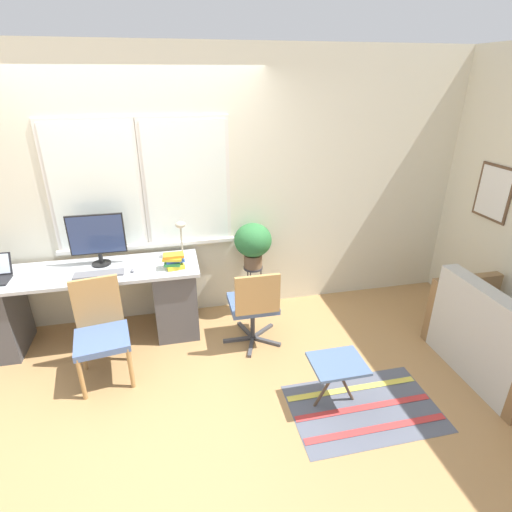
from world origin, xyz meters
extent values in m
plane|color=tan|center=(0.00, 0.00, 0.00)|extent=(14.00, 14.00, 0.00)
cube|color=beige|center=(0.00, 0.68, 1.35)|extent=(9.00, 0.06, 2.70)
cube|color=silver|center=(-0.39, 0.64, 1.45)|extent=(0.85, 0.02, 1.26)
cube|color=white|center=(-0.39, 0.63, 1.45)|extent=(0.78, 0.01, 1.19)
cube|color=silver|center=(0.47, 0.64, 1.45)|extent=(0.85, 0.02, 1.26)
cube|color=white|center=(0.47, 0.63, 1.45)|extent=(0.78, 0.01, 1.19)
cube|color=silver|center=(0.04, 0.65, 0.83)|extent=(1.76, 0.11, 0.04)
cube|color=beige|center=(3.45, 0.00, 1.35)|extent=(0.06, 9.00, 2.70)
cube|color=brown|center=(3.41, -0.04, 1.36)|extent=(0.02, 0.43, 0.54)
cube|color=white|center=(3.40, -0.04, 1.36)|extent=(0.01, 0.38, 0.49)
cube|color=#B2B7BC|center=(-0.56, 0.30, 0.74)|extent=(2.12, 0.60, 0.03)
cube|color=#4C4C51|center=(0.26, 0.30, 0.36)|extent=(0.40, 0.52, 0.73)
cylinder|color=black|center=(-0.40, 0.42, 0.77)|extent=(0.17, 0.17, 0.02)
cylinder|color=black|center=(-0.40, 0.42, 0.83)|extent=(0.04, 0.04, 0.11)
cube|color=black|center=(-0.40, 0.42, 1.07)|extent=(0.51, 0.02, 0.39)
cube|color=navy|center=(-0.40, 0.41, 1.07)|extent=(0.48, 0.01, 0.36)
cube|color=slate|center=(-0.40, 0.19, 0.77)|extent=(0.44, 0.13, 0.02)
ellipsoid|color=slate|center=(-0.10, 0.18, 0.77)|extent=(0.03, 0.06, 0.03)
cylinder|color=#BCB299|center=(0.37, 0.42, 0.76)|extent=(0.14, 0.14, 0.01)
cylinder|color=#BCB299|center=(0.37, 0.42, 0.93)|extent=(0.02, 0.02, 0.31)
ellipsoid|color=#BCB299|center=(0.37, 0.42, 1.10)|extent=(0.10, 0.10, 0.07)
cube|color=yellow|center=(0.28, 0.19, 0.78)|extent=(0.18, 0.17, 0.04)
cube|color=green|center=(0.26, 0.18, 0.81)|extent=(0.16, 0.14, 0.03)
cube|color=#2851B2|center=(0.29, 0.19, 0.84)|extent=(0.18, 0.12, 0.03)
cube|color=yellow|center=(0.27, 0.17, 0.87)|extent=(0.19, 0.15, 0.03)
cube|color=orange|center=(0.28, 0.18, 0.89)|extent=(0.19, 0.12, 0.03)
cylinder|color=#B2844C|center=(-0.53, -0.54, 0.20)|extent=(0.04, 0.04, 0.40)
cylinder|color=#B2844C|center=(-0.15, -0.49, 0.20)|extent=(0.04, 0.04, 0.40)
cylinder|color=#B2844C|center=(-0.58, -0.17, 0.20)|extent=(0.04, 0.04, 0.40)
cylinder|color=#B2844C|center=(-0.21, -0.11, 0.20)|extent=(0.04, 0.04, 0.40)
cube|color=#4C6699|center=(-0.37, -0.33, 0.40)|extent=(0.49, 0.47, 0.06)
cube|color=#B2844C|center=(-0.40, -0.11, 0.65)|extent=(0.39, 0.09, 0.44)
cube|color=#47474C|center=(0.83, -0.04, 0.01)|extent=(0.30, 0.04, 0.03)
cube|color=#47474C|center=(0.93, -0.19, 0.01)|extent=(0.13, 0.30, 0.03)
cube|color=#47474C|center=(1.10, -0.13, 0.01)|extent=(0.26, 0.21, 0.03)
cube|color=#47474C|center=(1.10, 0.04, 0.01)|extent=(0.26, 0.20, 0.03)
cube|color=#47474C|center=(0.93, 0.10, 0.01)|extent=(0.13, 0.30, 0.03)
cylinder|color=#333338|center=(0.98, -0.05, 0.21)|extent=(0.04, 0.04, 0.35)
cube|color=#4C6699|center=(0.98, -0.05, 0.41)|extent=(0.44, 0.42, 0.06)
cube|color=#B2844C|center=(0.98, -0.27, 0.63)|extent=(0.41, 0.04, 0.38)
cube|color=beige|center=(3.00, -0.95, 0.23)|extent=(0.71, 0.97, 0.45)
cube|color=beige|center=(2.73, -0.95, 0.65)|extent=(0.16, 0.97, 0.40)
cube|color=olive|center=(3.00, -0.42, 0.33)|extent=(0.71, 0.09, 0.67)
cylinder|color=#333338|center=(1.09, 0.46, 0.55)|extent=(0.21, 0.21, 0.02)
cylinder|color=#333338|center=(1.18, 0.46, 0.27)|extent=(0.01, 0.01, 0.54)
cylinder|color=#333338|center=(1.05, 0.53, 0.27)|extent=(0.01, 0.01, 0.54)
cylinder|color=#333338|center=(1.05, 0.38, 0.27)|extent=(0.01, 0.01, 0.54)
cylinder|color=brown|center=(1.09, 0.46, 0.63)|extent=(0.19, 0.19, 0.14)
ellipsoid|color=#2D7038|center=(1.09, 0.46, 0.86)|extent=(0.39, 0.39, 0.35)
cube|color=#565B6B|center=(1.65, -1.13, 0.00)|extent=(1.16, 0.75, 0.01)
cube|color=#C63838|center=(1.65, -1.34, 0.01)|extent=(1.14, 0.06, 0.00)
cube|color=#C63838|center=(1.65, -1.13, 0.01)|extent=(1.14, 0.06, 0.00)
cube|color=#DBCC4C|center=(1.65, -0.92, 0.01)|extent=(1.14, 0.06, 0.00)
cube|color=slate|center=(1.44, -1.02, 0.40)|extent=(0.41, 0.35, 0.02)
cylinder|color=#4C3D2D|center=(1.37, -1.02, 0.19)|extent=(0.21, 0.02, 0.39)
cylinder|color=#4C3D2D|center=(1.51, -1.02, 0.19)|extent=(0.21, 0.02, 0.39)
camera|label=1|loc=(0.30, -3.28, 2.41)|focal=28.00mm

